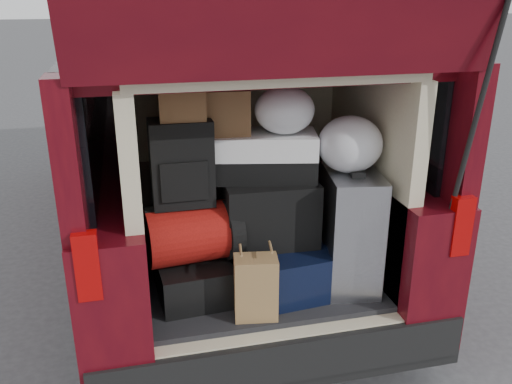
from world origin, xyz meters
TOP-DOWN VIEW (x-y plane):
  - ground at (0.00, 0.00)m, footprint 80.00×80.00m
  - minivan at (0.00, 1.86)m, footprint 1.90×5.35m
  - load_floor at (0.00, 0.28)m, footprint 1.24×1.05m
  - black_hardshell at (-0.38, 0.16)m, footprint 0.41×0.54m
  - navy_hardshell at (0.08, 0.12)m, footprint 0.52×0.62m
  - silver_roller at (0.46, 0.05)m, footprint 0.34×0.47m
  - kraft_bag at (-0.11, -0.16)m, footprint 0.23×0.16m
  - red_duffel at (-0.37, 0.13)m, footprint 0.50×0.36m
  - black_soft_case at (0.04, 0.14)m, footprint 0.49×0.31m
  - backpack at (-0.41, 0.16)m, footprint 0.31×0.19m
  - twotone_duffel at (0.02, 0.21)m, footprint 0.59×0.39m
  - grocery_sack_lower at (-0.39, 0.17)m, footprint 0.22×0.19m
  - grocery_sack_upper at (-0.17, 0.25)m, footprint 0.24×0.20m
  - plastic_bag_center at (0.12, 0.17)m, footprint 0.34×0.32m
  - plastic_bag_right at (0.44, 0.07)m, footprint 0.35×0.32m

SIDE VIEW (x-z plane):
  - ground at x=0.00m, z-range 0.00..0.00m
  - load_floor at x=0.00m, z-range 0.00..0.55m
  - black_hardshell at x=-0.38m, z-range 0.55..0.75m
  - navy_hardshell at x=0.08m, z-range 0.55..0.80m
  - kraft_bag at x=-0.11m, z-range 0.55..0.88m
  - silver_roller at x=0.46m, z-range 0.55..1.20m
  - red_duffel at x=-0.37m, z-range 0.75..1.06m
  - minivan at x=0.00m, z-range -0.47..2.29m
  - black_soft_case at x=0.04m, z-range 0.80..1.15m
  - twotone_duffel at x=0.02m, z-range 1.15..1.39m
  - backpack at x=-0.41m, z-range 1.06..1.50m
  - plastic_bag_right at x=0.44m, z-range 1.20..1.49m
  - grocery_sack_upper at x=-0.17m, z-range 1.39..1.62m
  - plastic_bag_center at x=0.12m, z-range 1.39..1.63m
  - grocery_sack_lower at x=-0.39m, z-range 1.50..1.69m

